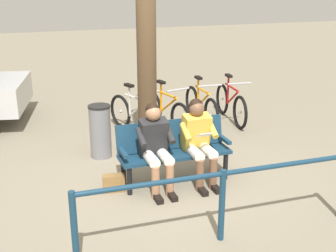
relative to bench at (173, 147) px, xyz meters
The scene contains 12 objects.
ground_plane 0.53m from the bench, 24.46° to the right, with size 40.00×40.00×0.00m, color gray.
bench is the anchor object (origin of this frame).
person_reading 0.39m from the bench, 152.82° to the left, with size 0.49×0.76×1.20m.
person_companion 0.39m from the bench, 27.17° to the left, with size 0.49×0.76×1.20m.
handbag 0.98m from the bench, ahead, with size 0.30×0.14×0.24m, color olive.
tree_trunk 1.69m from the bench, 89.96° to the right, with size 0.32×0.32×3.32m, color #4C3823.
litter_bin 1.46m from the bench, 55.99° to the right, with size 0.36×0.36×0.87m.
bicycle_orange 3.02m from the bench, 133.39° to the right, with size 0.48×1.68×0.94m.
bicycle_blue 2.64m from the bench, 122.73° to the right, with size 0.48×1.68×0.94m.
bicycle_green 2.22m from the bench, 106.86° to the right, with size 0.54×1.65×0.94m.
bicycle_black 2.07m from the bench, 90.49° to the right, with size 0.68×1.60×0.94m.
railing_fence 1.64m from the bench, 88.62° to the left, with size 3.26×0.17×0.85m.
Camera 1 is at (1.89, 5.47, 2.78)m, focal length 46.36 mm.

